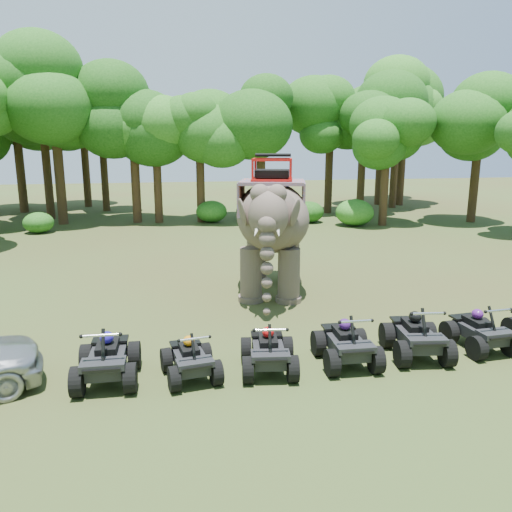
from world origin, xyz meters
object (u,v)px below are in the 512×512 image
object	(u,v)px
elephant	(272,225)
atv_5	(480,326)
atv_1	(190,353)
atv_3	(347,338)
atv_2	(269,345)
atv_0	(107,353)
atv_4	(417,330)

from	to	relation	value
elephant	atv_5	xyz separation A→B (m)	(4.00, -5.89, -1.72)
atv_1	atv_5	world-z (taller)	atv_5
elephant	atv_3	world-z (taller)	elephant
elephant	atv_5	distance (m)	7.32
atv_1	atv_2	xyz separation A→B (m)	(1.75, -0.00, 0.05)
atv_0	atv_1	bearing A→B (deg)	-3.71
atv_0	atv_5	size ratio (longest dim) A/B	1.08
atv_0	atv_4	distance (m)	7.18
atv_4	atv_5	world-z (taller)	atv_4
atv_0	atv_1	xyz separation A→B (m)	(1.77, -0.17, -0.09)
elephant	atv_5	bearing A→B (deg)	-40.51
atv_0	atv_1	distance (m)	1.78
atv_1	atv_4	distance (m)	5.41
atv_1	atv_5	xyz separation A→B (m)	(7.19, 0.21, 0.05)
atv_1	atv_5	bearing A→B (deg)	-6.57
atv_4	atv_0	bearing A→B (deg)	-172.49
elephant	atv_1	bearing A→B (deg)	-102.31
elephant	atv_3	size ratio (longest dim) A/B	3.20
atv_2	atv_5	bearing A→B (deg)	10.05
atv_3	atv_5	bearing A→B (deg)	5.05
atv_3	atv_5	size ratio (longest dim) A/B	1.05
atv_2	atv_5	xyz separation A→B (m)	(5.44, 0.21, -0.00)
atv_3	elephant	bearing A→B (deg)	96.26
atv_0	atv_2	size ratio (longest dim) A/B	1.08
atv_2	atv_3	world-z (taller)	atv_3
elephant	atv_0	size ratio (longest dim) A/B	3.11
atv_5	atv_1	bearing A→B (deg)	178.16
elephant	atv_0	world-z (taller)	elephant
atv_2	atv_1	bearing A→B (deg)	-172.18
elephant	atv_2	xyz separation A→B (m)	(-1.44, -6.10, -1.72)
elephant	atv_1	size ratio (longest dim) A/B	3.63
elephant	atv_0	distance (m)	7.90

